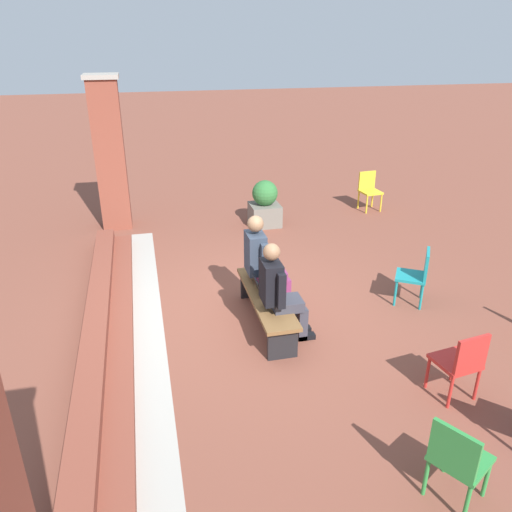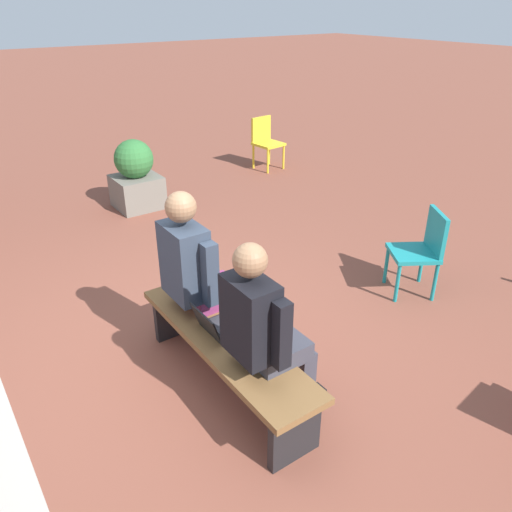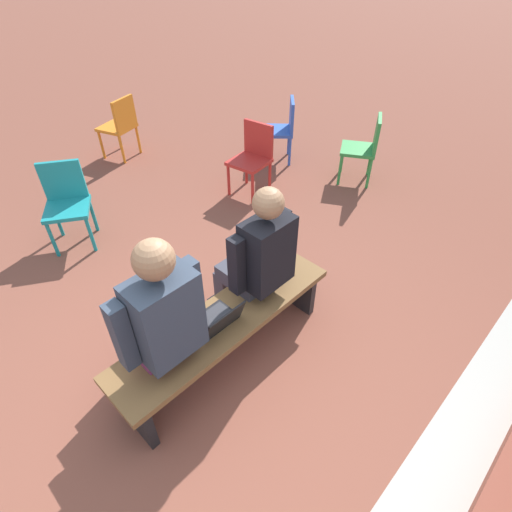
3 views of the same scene
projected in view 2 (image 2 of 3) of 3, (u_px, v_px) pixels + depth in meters
ground_plane at (180, 368)px, 3.92m from camera, size 60.00×60.00×0.00m
concrete_strip at (1, 491)px, 2.94m from camera, size 7.62×0.40×0.01m
bench at (225, 348)px, 3.58m from camera, size 1.80×0.44×0.45m
person_student at (264, 329)px, 3.17m from camera, size 0.55×0.69×1.35m
person_adult at (199, 272)px, 3.78m from camera, size 0.58×0.73×1.41m
laptop at (217, 326)px, 3.57m from camera, size 0.32×0.29×0.21m
plastic_chair_by_pillar at (265, 140)px, 8.34m from camera, size 0.46×0.46×0.84m
plastic_chair_near_bench_left at (422, 247)px, 4.74m from camera, size 0.58×0.58×0.84m
planter at (136, 177)px, 6.75m from camera, size 0.60×0.60×0.94m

